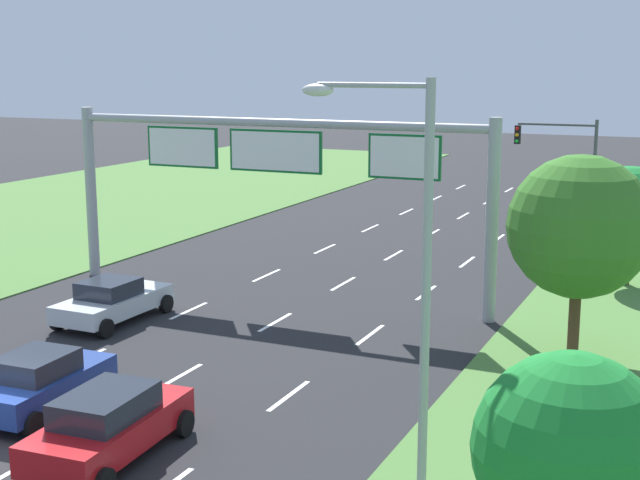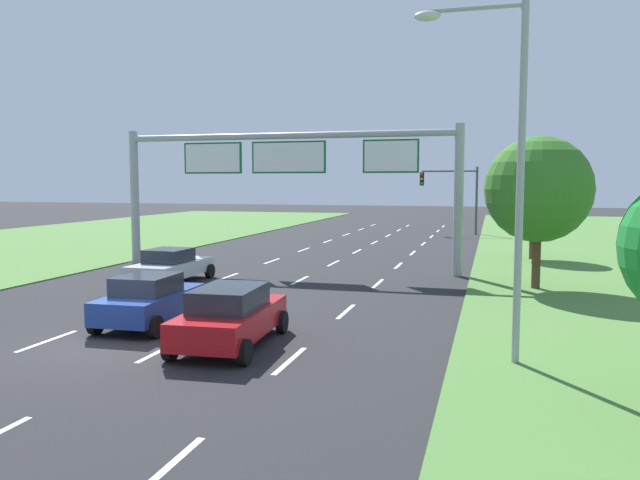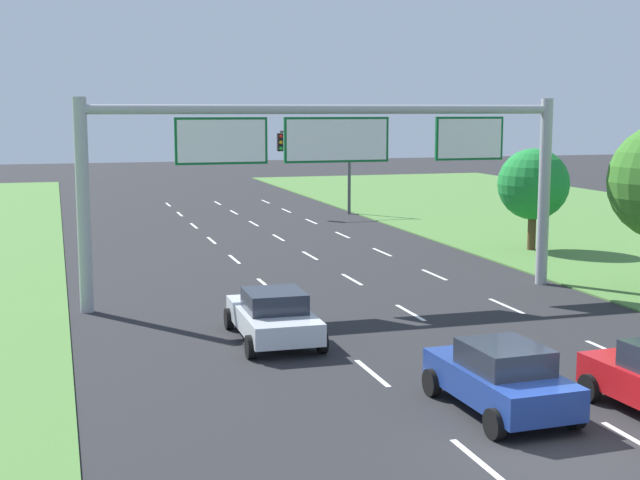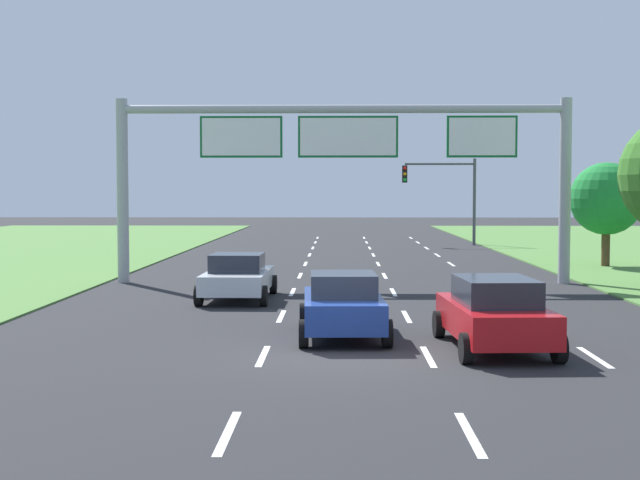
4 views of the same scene
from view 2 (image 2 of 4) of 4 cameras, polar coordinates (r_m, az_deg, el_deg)
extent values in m
plane|color=#262628|center=(17.81, -19.22, -9.09)|extent=(200.00, 200.00, 0.00)
cube|color=white|center=(18.84, -23.65, -8.45)|extent=(0.14, 2.40, 0.01)
cube|color=white|center=(23.68, -14.42, -5.41)|extent=(0.14, 2.40, 0.01)
cube|color=white|center=(28.95, -8.48, -3.36)|extent=(0.14, 2.40, 0.01)
cube|color=white|center=(34.46, -4.42, -1.93)|extent=(0.14, 2.40, 0.01)
cube|color=white|center=(40.12, -1.49, -0.89)|extent=(0.14, 2.40, 0.01)
cube|color=white|center=(45.86, 0.70, -0.11)|extent=(0.14, 2.40, 0.01)
cube|color=white|center=(51.66, 2.41, 0.50)|extent=(0.14, 2.40, 0.01)
cube|color=white|center=(57.50, 3.77, 0.98)|extent=(0.14, 2.40, 0.01)
cube|color=white|center=(63.37, 4.88, 1.38)|extent=(0.14, 2.40, 0.01)
cube|color=white|center=(16.90, -14.27, -9.73)|extent=(0.14, 2.40, 0.01)
cube|color=white|center=(22.16, -6.50, -6.01)|extent=(0.14, 2.40, 0.01)
cube|color=white|center=(27.72, -1.84, -3.69)|extent=(0.14, 2.40, 0.01)
cube|color=white|center=(33.44, 1.23, -2.14)|extent=(0.14, 2.40, 0.01)
cube|color=white|center=(39.24, 3.40, -1.04)|extent=(0.14, 2.40, 0.01)
cube|color=white|center=(45.09, 5.00, -0.22)|extent=(0.14, 2.40, 0.01)
cube|color=white|center=(50.98, 6.24, 0.41)|extent=(0.14, 2.40, 0.01)
cube|color=white|center=(56.89, 7.22, 0.90)|extent=(0.14, 2.40, 0.01)
cube|color=white|center=(62.82, 8.01, 1.31)|extent=(0.14, 2.40, 0.01)
cube|color=white|center=(10.34, -13.90, -19.66)|extent=(0.14, 2.40, 0.01)
cube|color=white|center=(15.51, -2.76, -10.94)|extent=(0.14, 2.40, 0.01)
cube|color=white|center=(21.12, 2.39, -6.54)|extent=(0.14, 2.40, 0.01)
cube|color=white|center=(26.90, 5.31, -3.99)|extent=(0.14, 2.40, 0.01)
cube|color=white|center=(32.76, 7.18, -2.33)|extent=(0.14, 2.40, 0.01)
cube|color=white|center=(38.66, 8.48, -1.18)|extent=(0.14, 2.40, 0.01)
cube|color=white|center=(44.59, 9.43, -0.34)|extent=(0.14, 2.40, 0.01)
cube|color=white|center=(50.54, 10.16, 0.31)|extent=(0.14, 2.40, 0.01)
cube|color=white|center=(56.49, 10.73, 0.82)|extent=(0.14, 2.40, 0.01)
cube|color=white|center=(62.46, 11.20, 1.24)|extent=(0.14, 2.40, 0.01)
cube|color=navy|center=(19.73, -15.27, -5.62)|extent=(1.98, 4.06, 0.69)
cube|color=#232833|center=(19.47, -15.56, -3.92)|extent=(1.60, 1.91, 0.55)
cylinder|color=black|center=(21.48, -15.59, -5.67)|extent=(0.24, 0.65, 0.64)
cylinder|color=black|center=(20.65, -11.02, -6.01)|extent=(0.24, 0.65, 0.64)
cylinder|color=black|center=(19.05, -19.83, -7.19)|extent=(0.24, 0.65, 0.64)
cylinder|color=black|center=(18.11, -14.83, -7.69)|extent=(0.24, 0.65, 0.64)
cube|color=silver|center=(27.68, -13.43, -2.55)|extent=(2.01, 4.49, 0.61)
cube|color=#232833|center=(27.43, -13.67, -1.38)|extent=(1.65, 1.82, 0.57)
cylinder|color=black|center=(29.65, -13.47, -2.62)|extent=(0.23, 0.64, 0.64)
cylinder|color=black|center=(28.72, -10.03, -2.81)|extent=(0.23, 0.64, 0.64)
cylinder|color=black|center=(26.82, -17.05, -3.54)|extent=(0.23, 0.64, 0.64)
cylinder|color=black|center=(25.79, -13.37, -3.80)|extent=(0.23, 0.64, 0.64)
cube|color=red|center=(16.85, -8.16, -7.32)|extent=(2.11, 4.49, 0.70)
cube|color=#232833|center=(16.61, -8.33, -5.25)|extent=(1.68, 2.36, 0.58)
cylinder|color=black|center=(18.76, -9.12, -7.13)|extent=(0.26, 0.65, 0.64)
cylinder|color=black|center=(18.17, -3.48, -7.48)|extent=(0.26, 0.65, 0.64)
cylinder|color=black|center=(15.83, -13.53, -9.55)|extent=(0.26, 0.65, 0.64)
cylinder|color=black|center=(15.12, -6.93, -10.15)|extent=(0.26, 0.65, 0.64)
cylinder|color=#9EA0A5|center=(34.54, -16.57, 3.70)|extent=(0.44, 0.44, 7.00)
cylinder|color=#9EA0A5|center=(29.31, 12.55, 3.55)|extent=(0.44, 0.44, 7.00)
cylinder|color=#9EA0A5|center=(30.98, -3.26, 9.49)|extent=(16.80, 0.32, 0.32)
cube|color=#0C5B28|center=(32.37, -9.77, 7.39)|extent=(3.13, 0.12, 1.57)
cube|color=white|center=(32.31, -9.82, 7.39)|extent=(2.97, 0.01, 1.41)
cube|color=#0C5B28|center=(30.86, -2.89, 7.56)|extent=(3.78, 0.12, 1.57)
cube|color=white|center=(30.80, -2.93, 7.57)|extent=(3.62, 0.01, 1.41)
cube|color=#0C5B28|center=(29.66, 6.49, 7.63)|extent=(2.65, 0.12, 1.57)
cube|color=white|center=(29.59, 6.47, 7.63)|extent=(2.49, 0.01, 1.41)
cylinder|color=#47494F|center=(53.13, 14.12, 3.50)|extent=(0.20, 0.20, 5.60)
cylinder|color=#47494F|center=(53.22, 11.74, 6.19)|extent=(4.50, 0.14, 0.14)
cube|color=black|center=(53.41, 9.31, 5.53)|extent=(0.32, 0.36, 1.10)
sphere|color=red|center=(53.22, 9.29, 5.93)|extent=(0.22, 0.22, 0.22)
sphere|color=orange|center=(53.21, 9.29, 5.53)|extent=(0.22, 0.22, 0.22)
sphere|color=green|center=(53.21, 9.28, 5.13)|extent=(0.22, 0.22, 0.22)
cylinder|color=#9EA0A5|center=(15.27, 17.83, 4.72)|extent=(0.18, 0.18, 8.50)
cylinder|color=#9EA0A5|center=(15.78, 14.04, 19.87)|extent=(2.20, 0.10, 0.10)
ellipsoid|color=silver|center=(15.83, 9.81, 19.53)|extent=(0.64, 0.32, 0.24)
cylinder|color=#513823|center=(26.64, 19.16, -1.68)|extent=(0.34, 0.34, 2.46)
sphere|color=#347224|center=(26.46, 19.35, 4.40)|extent=(4.25, 4.25, 4.25)
cylinder|color=#513823|center=(36.72, 18.88, -0.26)|extent=(0.39, 0.39, 1.91)
sphere|color=#1C7C31|center=(36.58, 18.98, 3.18)|extent=(3.33, 3.33, 3.33)
camera|label=1|loc=(6.96, 110.28, 37.41)|focal=50.00mm
camera|label=3|loc=(19.28, -76.20, 8.00)|focal=50.00mm
camera|label=4|loc=(11.10, -98.40, -5.16)|focal=50.00mm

